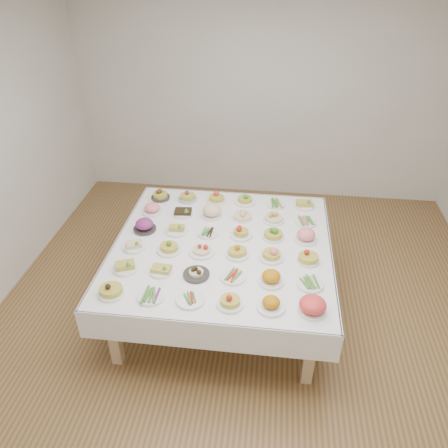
# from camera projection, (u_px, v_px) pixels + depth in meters

# --- Properties ---
(room_envelope) EXTENTS (5.02, 5.02, 2.81)m
(room_envelope) POSITION_uv_depth(u_px,v_px,m) (252.00, 137.00, 3.38)
(room_envelope) COLOR olive
(room_envelope) RESTS_ON ground
(display_table) EXTENTS (2.01, 2.01, 0.75)m
(display_table) POSITION_uv_depth(u_px,v_px,m) (222.00, 251.00, 4.08)
(display_table) COLOR white
(display_table) RESTS_ON ground
(dish_0) EXTENTS (0.21, 0.21, 0.13)m
(dish_0) POSITION_uv_depth(u_px,v_px,m) (111.00, 288.00, 3.44)
(dish_0) COLOR white
(dish_0) RESTS_ON display_table
(dish_1) EXTENTS (0.21, 0.21, 0.05)m
(dish_1) POSITION_uv_depth(u_px,v_px,m) (151.00, 296.00, 3.42)
(dish_1) COLOR white
(dish_1) RESTS_ON display_table
(dish_2) EXTENTS (0.22, 0.22, 0.05)m
(dish_2) POSITION_uv_depth(u_px,v_px,m) (191.00, 299.00, 3.40)
(dish_2) COLOR white
(dish_2) RESTS_ON display_table
(dish_3) EXTENTS (0.20, 0.20, 0.13)m
(dish_3) POSITION_uv_depth(u_px,v_px,m) (230.00, 299.00, 3.34)
(dish_3) COLOR white
(dish_3) RESTS_ON display_table
(dish_4) EXTENTS (0.22, 0.22, 0.11)m
(dish_4) POSITION_uv_depth(u_px,v_px,m) (271.00, 303.00, 3.32)
(dish_4) COLOR white
(dish_4) RESTS_ON display_table
(dish_5) EXTENTS (0.22, 0.22, 0.14)m
(dish_5) POSITION_uv_depth(u_px,v_px,m) (313.00, 305.00, 3.27)
(dish_5) COLOR white
(dish_5) RESTS_ON display_table
(dish_6) EXTENTS (0.22, 0.22, 0.10)m
(dish_6) POSITION_uv_depth(u_px,v_px,m) (125.00, 265.00, 3.71)
(dish_6) COLOR white
(dish_6) RESTS_ON display_table
(dish_7) EXTENTS (0.19, 0.19, 0.08)m
(dish_7) POSITION_uv_depth(u_px,v_px,m) (161.00, 269.00, 3.68)
(dish_7) COLOR white
(dish_7) RESTS_ON display_table
(dish_8) EXTENTS (0.22, 0.22, 0.11)m
(dish_8) POSITION_uv_depth(u_px,v_px,m) (196.00, 271.00, 3.64)
(dish_8) COLOR #2D2A28
(dish_8) RESTS_ON display_table
(dish_9) EXTENTS (0.21, 0.21, 0.05)m
(dish_9) POSITION_uv_depth(u_px,v_px,m) (233.00, 276.00, 3.62)
(dish_9) COLOR white
(dish_9) RESTS_ON display_table
(dish_10) EXTENTS (0.23, 0.23, 0.13)m
(dish_10) POSITION_uv_depth(u_px,v_px,m) (271.00, 277.00, 3.56)
(dish_10) COLOR white
(dish_10) RESTS_ON display_table
(dish_11) EXTENTS (0.22, 0.22, 0.05)m
(dish_11) POSITION_uv_depth(u_px,v_px,m) (310.00, 283.00, 3.55)
(dish_11) COLOR white
(dish_11) RESTS_ON display_table
(dish_12) EXTENTS (0.21, 0.21, 0.09)m
(dish_12) POSITION_uv_depth(u_px,v_px,m) (134.00, 245.00, 3.97)
(dish_12) COLOR white
(dish_12) RESTS_ON display_table
(dish_13) EXTENTS (0.22, 0.22, 0.13)m
(dish_13) POSITION_uv_depth(u_px,v_px,m) (169.00, 246.00, 3.92)
(dish_13) COLOR white
(dish_13) RESTS_ON display_table
(dish_14) EXTENTS (0.23, 0.23, 0.13)m
(dish_14) POSITION_uv_depth(u_px,v_px,m) (202.00, 248.00, 3.89)
(dish_14) COLOR white
(dish_14) RESTS_ON display_table
(dish_15) EXTENTS (0.21, 0.21, 0.12)m
(dish_15) POSITION_uv_depth(u_px,v_px,m) (237.00, 250.00, 3.87)
(dish_15) COLOR white
(dish_15) RESTS_ON display_table
(dish_16) EXTENTS (0.22, 0.22, 0.13)m
(dish_16) POSITION_uv_depth(u_px,v_px,m) (272.00, 253.00, 3.83)
(dish_16) COLOR white
(dish_16) RESTS_ON display_table
(dish_17) EXTENTS (0.21, 0.20, 0.12)m
(dish_17) POSITION_uv_depth(u_px,v_px,m) (308.00, 256.00, 3.79)
(dish_17) COLOR white
(dish_17) RESTS_ON display_table
(dish_18) EXTENTS (0.22, 0.22, 0.13)m
(dish_18) POSITION_uv_depth(u_px,v_px,m) (144.00, 225.00, 4.21)
(dish_18) COLOR #2D2A28
(dish_18) RESTS_ON display_table
(dish_19) EXTENTS (0.21, 0.21, 0.09)m
(dish_19) POSITION_uv_depth(u_px,v_px,m) (177.00, 228.00, 4.19)
(dish_19) COLOR white
(dish_19) RESTS_ON display_table
(dish_20) EXTENTS (0.19, 0.19, 0.04)m
(dish_20) POSITION_uv_depth(u_px,v_px,m) (208.00, 233.00, 4.17)
(dish_20) COLOR white
(dish_20) RESTS_ON display_table
(dish_21) EXTENTS (0.21, 0.21, 0.11)m
(dish_21) POSITION_uv_depth(u_px,v_px,m) (241.00, 232.00, 4.13)
(dish_21) COLOR white
(dish_21) RESTS_ON display_table
(dish_22) EXTENTS (0.20, 0.20, 0.13)m
(dish_22) POSITION_uv_depth(u_px,v_px,m) (273.00, 233.00, 4.09)
(dish_22) COLOR white
(dish_22) RESTS_ON display_table
(dish_23) EXTENTS (0.21, 0.21, 0.12)m
(dish_23) POSITION_uv_depth(u_px,v_px,m) (306.00, 236.00, 4.06)
(dish_23) COLOR white
(dish_23) RESTS_ON display_table
(dish_24) EXTENTS (0.20, 0.20, 0.12)m
(dish_24) POSITION_uv_depth(u_px,v_px,m) (152.00, 208.00, 4.48)
(dish_24) COLOR white
(dish_24) RESTS_ON display_table
(dish_25) EXTENTS (0.20, 0.20, 0.10)m
(dish_25) POSITION_uv_depth(u_px,v_px,m) (183.00, 211.00, 4.45)
(dish_25) COLOR white
(dish_25) RESTS_ON display_table
(dish_26) EXTENTS (0.20, 0.20, 0.13)m
(dish_26) POSITION_uv_depth(u_px,v_px,m) (212.00, 211.00, 4.41)
(dish_26) COLOR white
(dish_26) RESTS_ON display_table
(dish_27) EXTENTS (0.22, 0.22, 0.12)m
(dish_27) POSITION_uv_depth(u_px,v_px,m) (243.00, 214.00, 4.38)
(dish_27) COLOR white
(dish_27) RESTS_ON display_table
(dish_28) EXTENTS (0.21, 0.21, 0.12)m
(dish_28) POSITION_uv_depth(u_px,v_px,m) (274.00, 216.00, 4.34)
(dish_28) COLOR white
(dish_28) RESTS_ON display_table
(dish_29) EXTENTS (0.21, 0.21, 0.05)m
(dish_29) POSITION_uv_depth(u_px,v_px,m) (306.00, 222.00, 4.33)
(dish_29) COLOR white
(dish_29) RESTS_ON display_table
(dish_30) EXTENTS (0.20, 0.20, 0.11)m
(dish_30) POSITION_uv_depth(u_px,v_px,m) (160.00, 195.00, 4.73)
(dish_30) COLOR #2D2A28
(dish_30) RESTS_ON display_table
(dish_31) EXTENTS (0.20, 0.20, 0.11)m
(dish_31) POSITION_uv_depth(u_px,v_px,m) (188.00, 196.00, 4.70)
(dish_31) COLOR #4C66B2
(dish_31) RESTS_ON display_table
(dish_32) EXTENTS (0.23, 0.22, 0.13)m
(dish_32) POSITION_uv_depth(u_px,v_px,m) (216.00, 197.00, 4.66)
(dish_32) COLOR white
(dish_32) RESTS_ON display_table
(dish_33) EXTENTS (0.22, 0.22, 0.13)m
(dish_33) POSITION_uv_depth(u_px,v_px,m) (245.00, 198.00, 4.64)
(dish_33) COLOR white
(dish_33) RESTS_ON display_table
(dish_34) EXTENTS (0.20, 0.20, 0.05)m
(dish_34) POSITION_uv_depth(u_px,v_px,m) (276.00, 203.00, 4.62)
(dish_34) COLOR white
(dish_34) RESTS_ON display_table
(dish_35) EXTENTS (0.21, 0.21, 0.10)m
(dish_35) POSITION_uv_depth(u_px,v_px,m) (304.00, 203.00, 4.58)
(dish_35) COLOR white
(dish_35) RESTS_ON display_table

